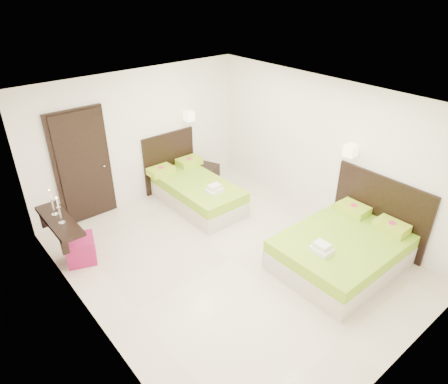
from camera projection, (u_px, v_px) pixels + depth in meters
floor at (231, 259)px, 6.53m from camera, size 5.50×5.50×0.00m
bed_single at (195, 190)px, 7.97m from camera, size 1.20×2.00×1.65m
bed_double at (344, 248)px, 6.31m from camera, size 2.01×1.71×1.66m
nightstand at (206, 175)px, 8.73m from camera, size 0.62×0.59×0.43m
ottoman at (81, 250)px, 6.41m from camera, size 0.56×0.56×0.43m
door at (83, 167)px, 7.16m from camera, size 1.02×0.15×2.14m
console_shelf at (59, 221)px, 6.04m from camera, size 0.35×1.20×0.78m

